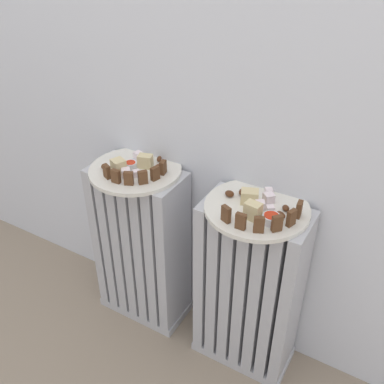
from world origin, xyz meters
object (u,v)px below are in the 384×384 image
radiator_right (249,290)px  jam_bowl_left (131,165)px  plate_right (257,208)px  fork (125,163)px  radiator_left (142,247)px  jam_bowl_right (271,218)px  plate_left (135,170)px

radiator_right → jam_bowl_left: bearing=-179.1°
plate_right → fork: size_ratio=2.84×
radiator_left → plate_right: size_ratio=2.09×
radiator_left → radiator_right: 0.40m
radiator_left → radiator_right: size_ratio=1.00×
plate_right → jam_bowl_left: 0.41m
jam_bowl_left → radiator_left: bearing=30.3°
radiator_left → jam_bowl_left: (-0.01, -0.01, 0.32)m
radiator_left → jam_bowl_right: 0.56m
plate_right → radiator_left: bearing=-180.0°
plate_right → jam_bowl_right: bearing=-40.1°
jam_bowl_left → fork: size_ratio=0.37×
plate_right → plate_left: bearing=180.0°
radiator_right → fork: fork is taller
plate_left → plate_right: 0.40m
radiator_left → jam_bowl_left: bearing=-149.7°
plate_left → fork: size_ratio=2.84×
radiator_right → fork: (-0.44, 0.01, 0.31)m
plate_left → radiator_right: bearing=-0.0°
plate_left → jam_bowl_left: jam_bowl_left is taller
plate_left → fork: fork is taller
jam_bowl_left → radiator_right: bearing=0.9°
jam_bowl_right → radiator_right: bearing=139.9°
plate_left → plate_right: (0.40, 0.00, 0.00)m
plate_right → jam_bowl_right: 0.08m
radiator_left → plate_right: 0.50m
plate_right → fork: (-0.44, 0.01, 0.01)m
jam_bowl_left → jam_bowl_right: bearing=-5.1°
radiator_right → fork: 0.54m
radiator_right → jam_bowl_right: 0.33m
radiator_left → plate_left: plate_left is taller
radiator_right → jam_bowl_right: (0.06, -0.05, 0.32)m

